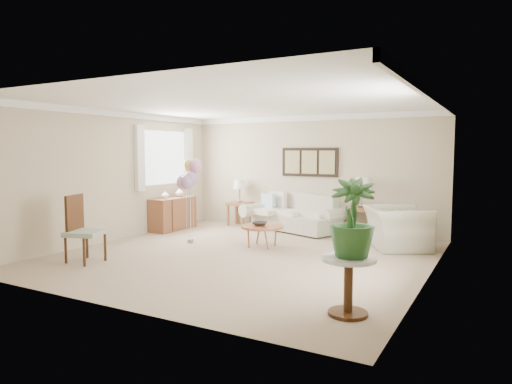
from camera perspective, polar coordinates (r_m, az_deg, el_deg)
ground_plane at (r=7.93m, az=-1.55°, el=-7.94°), size 6.00×6.00×0.00m
room_shell at (r=7.87m, az=-1.92°, el=3.91°), size 6.04×6.04×2.60m
wall_art_triptych at (r=10.40m, az=6.72°, el=3.72°), size 1.35×0.06×0.65m
sofa at (r=10.39m, az=5.05°, el=-3.00°), size 2.57×1.53×0.85m
end_table_left at (r=11.05m, az=-2.07°, el=-1.75°), size 0.52×0.48×0.57m
end_table_right at (r=9.97m, az=13.09°, el=-2.42°), size 0.56×0.51×0.61m
lamp_left at (r=11.00m, az=-2.08°, el=0.90°), size 0.31×0.31×0.55m
lamp_right at (r=9.91m, az=13.15°, el=0.93°), size 0.36×0.36×0.64m
coffee_table at (r=8.57m, az=0.78°, el=-4.43°), size 0.80×0.80×0.40m
decor_bowl at (r=8.55m, az=0.48°, el=-4.00°), size 0.35×0.35×0.07m
armchair at (r=8.83m, az=17.17°, el=-4.29°), size 1.47×1.53×0.77m
side_table at (r=5.12m, az=11.49°, el=-9.71°), size 0.59×0.59×0.64m
potted_plant at (r=5.01m, az=11.91°, el=-3.19°), size 0.61×0.61×0.86m
accent_chair at (r=7.92m, az=-20.97°, el=-4.14°), size 0.68×0.68×1.09m
credenza at (r=10.64m, az=-10.35°, el=-2.68°), size 0.46×1.20×0.74m
vase_white at (r=10.36m, az=-11.30°, el=-0.35°), size 0.21×0.21×0.18m
vase_sage at (r=10.75m, az=-9.53°, el=-0.03°), size 0.21×0.21×0.21m
balloon_cluster at (r=8.93m, az=-8.34°, el=2.10°), size 0.47×0.47×1.66m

